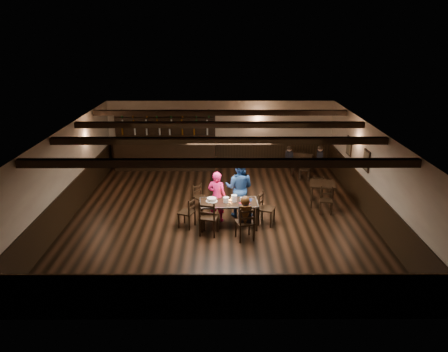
{
  "coord_description": "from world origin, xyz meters",
  "views": [
    {
      "loc": [
        0.09,
        -12.2,
        5.43
      ],
      "look_at": [
        0.13,
        0.2,
        1.21
      ],
      "focal_mm": 35.0,
      "sensor_mm": 36.0,
      "label": 1
    }
  ],
  "objects_px": {
    "chair_near_left": "(208,216)",
    "dining_table": "(229,204)",
    "cake": "(212,200)",
    "woman_pink": "(217,196)",
    "chair_near_right": "(246,221)",
    "bar_counter": "(166,151)",
    "man_blue": "(239,188)"
  },
  "relations": [
    {
      "from": "bar_counter",
      "to": "chair_near_right",
      "type": "bearing_deg",
      "value": -65.31
    },
    {
      "from": "woman_pink",
      "to": "bar_counter",
      "type": "height_order",
      "value": "bar_counter"
    },
    {
      "from": "chair_near_right",
      "to": "bar_counter",
      "type": "height_order",
      "value": "bar_counter"
    },
    {
      "from": "dining_table",
      "to": "man_blue",
      "type": "xyz_separation_m",
      "value": [
        0.32,
        0.74,
        0.22
      ]
    },
    {
      "from": "bar_counter",
      "to": "cake",
      "type": "bearing_deg",
      "value": -69.87
    },
    {
      "from": "chair_near_left",
      "to": "woman_pink",
      "type": "distance_m",
      "value": 1.05
    },
    {
      "from": "cake",
      "to": "chair_near_left",
      "type": "bearing_deg",
      "value": -97.41
    },
    {
      "from": "chair_near_left",
      "to": "woman_pink",
      "type": "relative_size",
      "value": 0.67
    },
    {
      "from": "chair_near_left",
      "to": "bar_counter",
      "type": "bearing_deg",
      "value": 107.39
    },
    {
      "from": "chair_near_right",
      "to": "woman_pink",
      "type": "xyz_separation_m",
      "value": [
        -0.79,
        1.3,
        0.19
      ]
    },
    {
      "from": "chair_near_right",
      "to": "bar_counter",
      "type": "xyz_separation_m",
      "value": [
        -2.92,
        6.34,
        0.16
      ]
    },
    {
      "from": "chair_near_right",
      "to": "man_blue",
      "type": "height_order",
      "value": "man_blue"
    },
    {
      "from": "chair_near_left",
      "to": "man_blue",
      "type": "bearing_deg",
      "value": 56.25
    },
    {
      "from": "chair_near_left",
      "to": "dining_table",
      "type": "bearing_deg",
      "value": 46.39
    },
    {
      "from": "dining_table",
      "to": "chair_near_right",
      "type": "relative_size",
      "value": 1.73
    },
    {
      "from": "dining_table",
      "to": "woman_pink",
      "type": "distance_m",
      "value": 0.54
    },
    {
      "from": "woman_pink",
      "to": "cake",
      "type": "bearing_deg",
      "value": 85.74
    },
    {
      "from": "dining_table",
      "to": "chair_near_left",
      "type": "relative_size",
      "value": 1.67
    },
    {
      "from": "chair_near_right",
      "to": "bar_counter",
      "type": "distance_m",
      "value": 6.99
    },
    {
      "from": "chair_near_left",
      "to": "chair_near_right",
      "type": "height_order",
      "value": "chair_near_left"
    },
    {
      "from": "chair_near_right",
      "to": "cake",
      "type": "distance_m",
      "value": 1.34
    },
    {
      "from": "dining_table",
      "to": "chair_near_right",
      "type": "height_order",
      "value": "chair_near_right"
    },
    {
      "from": "chair_near_right",
      "to": "woman_pink",
      "type": "distance_m",
      "value": 1.53
    },
    {
      "from": "man_blue",
      "to": "cake",
      "type": "distance_m",
      "value": 1.06
    },
    {
      "from": "chair_near_left",
      "to": "chair_near_right",
      "type": "distance_m",
      "value": 1.06
    },
    {
      "from": "woman_pink",
      "to": "cake",
      "type": "distance_m",
      "value": 0.39
    },
    {
      "from": "dining_table",
      "to": "cake",
      "type": "distance_m",
      "value": 0.5
    },
    {
      "from": "chair_near_right",
      "to": "man_blue",
      "type": "distance_m",
      "value": 1.66
    },
    {
      "from": "chair_near_left",
      "to": "cake",
      "type": "bearing_deg",
      "value": 82.59
    },
    {
      "from": "chair_near_left",
      "to": "chair_near_right",
      "type": "xyz_separation_m",
      "value": [
        1.02,
        -0.28,
        -0.02
      ]
    },
    {
      "from": "dining_table",
      "to": "woman_pink",
      "type": "relative_size",
      "value": 1.11
    },
    {
      "from": "woman_pink",
      "to": "chair_near_left",
      "type": "bearing_deg",
      "value": 94.65
    }
  ]
}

